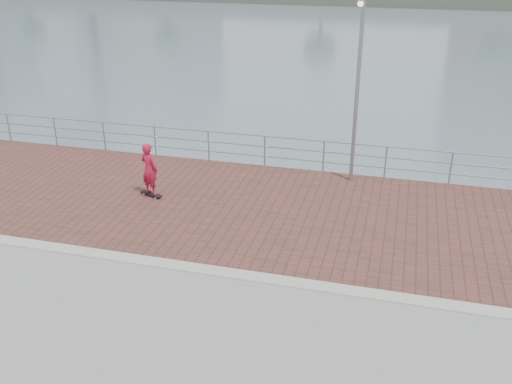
# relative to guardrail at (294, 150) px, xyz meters

# --- Properties ---
(water) EXTENTS (400.00, 400.00, 0.00)m
(water) POSITION_rel_guardrail_xyz_m (-0.00, -7.00, -2.69)
(water) COLOR slate
(water) RESTS_ON ground
(brick_lane) EXTENTS (40.00, 6.80, 0.02)m
(brick_lane) POSITION_rel_guardrail_xyz_m (-0.00, -3.40, -0.68)
(brick_lane) COLOR brown
(brick_lane) RESTS_ON seawall
(curb) EXTENTS (40.00, 0.40, 0.06)m
(curb) POSITION_rel_guardrail_xyz_m (-0.00, -7.00, -0.66)
(curb) COLOR #B7B5AD
(curb) RESTS_ON seawall
(guardrail) EXTENTS (39.06, 0.06, 1.13)m
(guardrail) POSITION_rel_guardrail_xyz_m (0.00, 0.00, 0.00)
(guardrail) COLOR #8C9EA8
(guardrail) RESTS_ON brick_lane
(street_lamp) EXTENTS (0.46, 1.34, 6.34)m
(street_lamp) POSITION_rel_guardrail_xyz_m (2.03, -0.96, 3.81)
(street_lamp) COLOR gray
(street_lamp) RESTS_ON brick_lane
(skateboard) EXTENTS (0.79, 0.45, 0.09)m
(skateboard) POSITION_rel_guardrail_xyz_m (-3.78, -3.38, -0.60)
(skateboard) COLOR black
(skateboard) RESTS_ON brick_lane
(skateboarder) EXTENTS (0.69, 0.57, 1.62)m
(skateboarder) POSITION_rel_guardrail_xyz_m (-3.78, -3.38, 0.23)
(skateboarder) COLOR #B31736
(skateboarder) RESTS_ON skateboard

